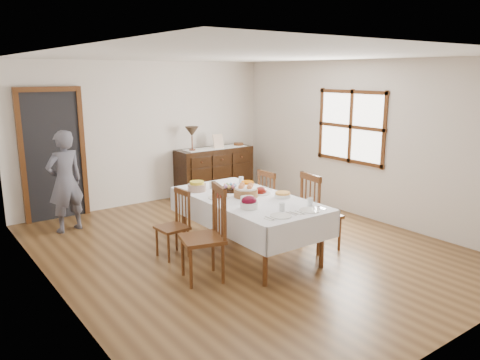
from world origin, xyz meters
TOP-DOWN VIEW (x-y plane):
  - ground at (0.00, 0.00)m, footprint 6.00×6.00m
  - room_shell at (-0.15, 0.42)m, footprint 5.02×6.02m
  - dining_table at (-0.07, -0.17)m, footprint 1.17×2.26m
  - chair_left_near at (-0.96, -0.56)m, footprint 0.58×0.58m
  - chair_left_far at (-0.92, 0.30)m, footprint 0.39×0.39m
  - chair_right_near at (0.77, -0.65)m, footprint 0.51×0.51m
  - chair_right_far at (0.69, 0.21)m, footprint 0.41×0.41m
  - sideboard at (1.30, 2.72)m, footprint 1.56×0.57m
  - person at (-1.76, 2.19)m, footprint 0.58×0.44m
  - bread_basket at (-0.07, -0.13)m, footprint 0.32×0.32m
  - egg_basket at (-0.06, 0.25)m, footprint 0.26×0.26m
  - ham_platter_a at (-0.39, 0.04)m, footprint 0.28×0.28m
  - ham_platter_b at (0.19, -0.12)m, footprint 0.28×0.28m
  - beet_bowl at (-0.36, -0.57)m, footprint 0.22×0.22m
  - carrot_bowl at (0.28, 0.29)m, footprint 0.21×0.21m
  - pineapple_bowl at (-0.42, 0.54)m, footprint 0.26×0.26m
  - casserole_dish at (0.31, -0.44)m, footprint 0.21×0.21m
  - butter_dish at (-0.18, -0.30)m, footprint 0.14×0.09m
  - setting_left at (-0.23, -1.01)m, footprint 0.42×0.31m
  - setting_right at (0.21, -1.05)m, footprint 0.42×0.31m
  - glass_far_a at (-0.19, 0.53)m, footprint 0.07×0.07m
  - glass_far_b at (0.36, 0.55)m, footprint 0.07×0.07m
  - runner at (1.30, 2.68)m, footprint 1.30×0.35m
  - table_lamp at (0.78, 2.68)m, footprint 0.26×0.26m
  - picture_frame at (1.34, 2.63)m, footprint 0.22×0.08m
  - deco_bowl at (1.87, 2.68)m, footprint 0.20×0.20m

SIDE VIEW (x-z plane):
  - ground at x=0.00m, z-range 0.00..0.00m
  - chair_left_far at x=-0.92m, z-range 0.01..0.90m
  - sideboard at x=1.30m, z-range 0.00..0.94m
  - chair_right_far at x=0.69m, z-range 0.01..0.99m
  - chair_right_near at x=0.77m, z-range 0.01..1.09m
  - chair_left_near at x=-0.96m, z-range 0.01..1.14m
  - dining_table at x=-0.07m, z-range 0.29..1.06m
  - setting_left at x=-0.23m, z-range 0.74..0.84m
  - setting_right at x=0.21m, z-range 0.74..0.84m
  - ham_platter_a at x=-0.39m, z-range 0.74..0.86m
  - ham_platter_b at x=0.19m, z-range 0.74..0.86m
  - casserole_dish at x=0.31m, z-range 0.77..0.84m
  - butter_dish at x=-0.18m, z-range 0.77..0.84m
  - carrot_bowl at x=0.28m, z-range 0.77..0.85m
  - egg_basket at x=-0.06m, z-range 0.76..0.87m
  - glass_far_b at x=0.36m, z-range 0.77..0.87m
  - glass_far_a at x=-0.19m, z-range 0.77..0.88m
  - pineapple_bowl at x=-0.42m, z-range 0.76..0.90m
  - person at x=-1.76m, z-range 0.00..1.67m
  - beet_bowl at x=-0.36m, z-range 0.76..0.91m
  - bread_basket at x=-0.07m, z-range 0.75..0.94m
  - runner at x=1.30m, z-range 0.94..0.95m
  - deco_bowl at x=1.87m, z-range 0.94..1.00m
  - picture_frame at x=1.34m, z-range 0.94..1.22m
  - table_lamp at x=0.78m, z-range 1.06..1.52m
  - room_shell at x=-0.15m, z-range 0.32..2.97m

